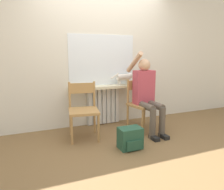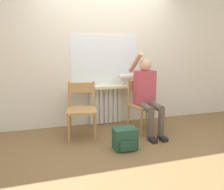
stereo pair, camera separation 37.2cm
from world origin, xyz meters
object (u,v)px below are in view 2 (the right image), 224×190
at_px(chair_left, 82,108).
at_px(person, 147,92).
at_px(chair_right, 143,104).
at_px(cat, 127,77).
at_px(backpack, 125,139).

relative_size(chair_left, person, 0.65).
relative_size(chair_right, cat, 1.96).
distance_m(chair_right, backpack, 0.93).
distance_m(chair_right, cat, 0.63).
xyz_separation_m(chair_right, cat, (-0.14, 0.44, 0.42)).
bearing_deg(person, backpack, -137.09).
bearing_deg(backpack, person, 42.91).
bearing_deg(chair_left, chair_right, 9.60).
height_order(chair_left, backpack, chair_left).
bearing_deg(chair_left, cat, 35.11).
relative_size(chair_left, cat, 1.96).
height_order(chair_left, cat, cat).
bearing_deg(person, chair_left, 173.89).
bearing_deg(cat, person, -74.76).
height_order(cat, backpack, cat).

